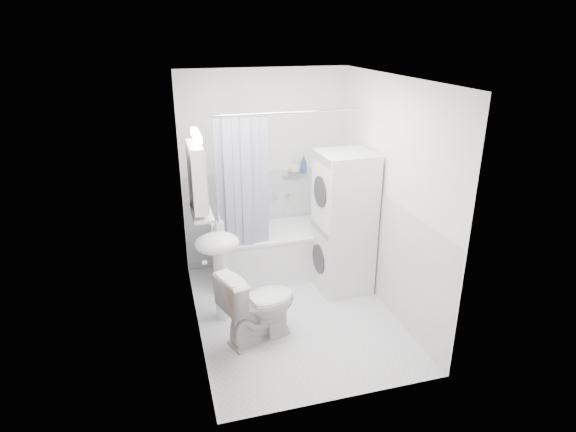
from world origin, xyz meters
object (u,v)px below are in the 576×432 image
object	(u,v)px
bathtub	(279,249)
sink	(218,257)
toilet	(259,305)
washer_dryer	(344,223)

from	to	relation	value
bathtub	sink	bearing A→B (deg)	-136.38
bathtub	toilet	size ratio (longest dim) A/B	2.02
bathtub	toilet	bearing A→B (deg)	-112.91
sink	washer_dryer	distance (m)	1.46
bathtub	washer_dryer	xyz separation A→B (m)	(0.61, -0.51, 0.48)
washer_dryer	toilet	xyz separation A→B (m)	(-1.13, -0.71, -0.43)
bathtub	toilet	xyz separation A→B (m)	(-0.52, -1.23, 0.05)
washer_dryer	sink	bearing A→B (deg)	-171.32
sink	toilet	world-z (taller)	sink
sink	toilet	size ratio (longest dim) A/B	1.39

